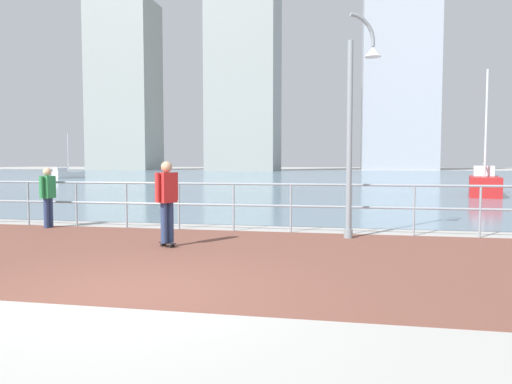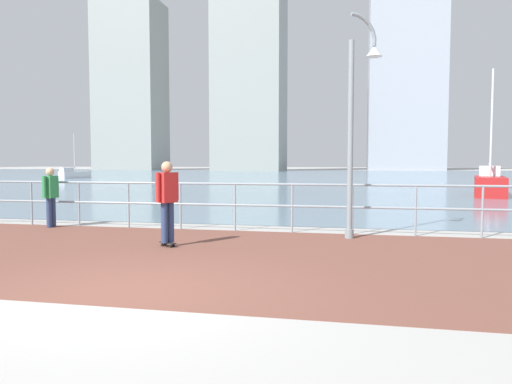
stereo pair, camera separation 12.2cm
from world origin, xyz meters
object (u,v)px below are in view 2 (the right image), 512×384
(skateboarder, at_px, (167,196))
(bystander, at_px, (51,193))
(lamppost, at_px, (358,115))
(sailboat_white, at_px, (74,174))
(sailboat_ivory, at_px, (490,184))

(skateboarder, distance_m, bystander, 4.50)
(lamppost, distance_m, bystander, 7.88)
(sailboat_white, distance_m, sailboat_ivory, 40.15)
(bystander, xyz_separation_m, sailboat_ivory, (14.28, 14.66, -0.30))
(skateboarder, xyz_separation_m, sailboat_ivory, (10.27, 16.70, -0.42))
(sailboat_white, bearing_deg, lamppost, -49.76)
(skateboarder, relative_size, bystander, 1.10)
(bystander, relative_size, sailboat_ivory, 0.25)
(lamppost, xyz_separation_m, skateboarder, (-3.66, -1.87, -1.68))
(skateboarder, height_order, bystander, skateboarder)
(skateboarder, bearing_deg, sailboat_white, 124.99)
(skateboarder, relative_size, sailboat_ivory, 0.27)
(bystander, bearing_deg, sailboat_ivory, 45.75)
(lamppost, relative_size, sailboat_white, 1.05)
(skateboarder, height_order, sailboat_ivory, sailboat_ivory)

